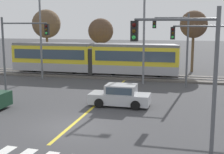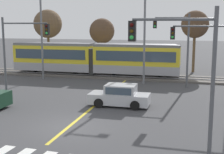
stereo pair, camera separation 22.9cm
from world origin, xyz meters
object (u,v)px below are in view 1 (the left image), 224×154
Objects in this scene: bare_tree_east at (194,25)px; traffic_light_mid_left at (18,43)px; traffic_light_far_right at (176,39)px; street_lamp_west at (42,27)px; light_rail_tram at (93,58)px; bare_tree_west at (101,31)px; sedan_crossing at (120,96)px; traffic_light_mid_right at (209,48)px; traffic_light_near_right at (187,59)px; bare_tree_far_west at (46,24)px; street_lamp_centre at (146,29)px.

traffic_light_mid_left is at bearing -132.12° from bare_tree_east.
street_lamp_west reaches higher than traffic_light_far_right.
light_rail_tram is 6.39m from bare_tree_west.
bare_tree_west is at bearing 135.83° from traffic_light_far_right.
sedan_crossing is 9.91m from traffic_light_mid_left.
light_rail_tram is at bearing -82.12° from bare_tree_west.
street_lamp_west reaches higher than sedan_crossing.
traffic_light_mid_right is at bearing -51.21° from bare_tree_west.
bare_tree_far_west is (-18.36, 24.65, 1.55)m from traffic_light_near_right.
bare_tree_west is at bearing 80.39° from traffic_light_mid_left.
sedan_crossing is 9.07m from traffic_light_near_right.
bare_tree_west is 0.88× the size of bare_tree_east.
bare_tree_east is (18.82, 0.12, -0.09)m from bare_tree_far_west.
traffic_light_far_right is 0.69× the size of street_lamp_west.
bare_tree_east is (1.56, 9.64, 1.28)m from traffic_light_far_right.
traffic_light_far_right reaches higher than traffic_light_mid_left.
traffic_light_near_right is 21.54m from street_lamp_west.
street_lamp_west is at bearing -67.04° from bare_tree_far_west.
street_lamp_west is at bearing -112.55° from bare_tree_west.
traffic_light_near_right is at bearing -61.89° from light_rail_tram.
bare_tree_far_west is (-17.26, 9.52, 1.37)m from traffic_light_far_right.
traffic_light_far_right is at bearing -12.45° from street_lamp_centre.
sedan_crossing is 0.63× the size of traffic_light_far_right.
sedan_crossing is 19.17m from bare_tree_west.
bare_tree_west is at bearing 0.17° from bare_tree_far_west.
street_lamp_west is at bearing 179.83° from street_lamp_centre.
sedan_crossing is 7.13m from traffic_light_mid_right.
street_lamp_west reaches higher than traffic_light_mid_left.
traffic_light_far_right is (-2.54, 5.84, 0.35)m from traffic_light_mid_right.
traffic_light_mid_right is at bearing -39.87° from light_rail_tram.
bare_tree_east is (10.59, 5.82, 3.57)m from light_rail_tram.
bare_tree_east reaches higher than traffic_light_near_right.
sedan_crossing is (5.64, -11.88, -1.35)m from light_rail_tram.
traffic_light_mid_left reaches higher than light_rail_tram.
traffic_light_near_right is at bearing -66.13° from bare_tree_west.
street_lamp_west is at bearing 157.96° from traffic_light_mid_right.
light_rail_tram is 2.79× the size of traffic_light_far_right.
traffic_light_mid_right is at bearing -86.38° from bare_tree_east.
traffic_light_far_right is at bearing -2.79° from street_lamp_west.
light_rail_tram is at bearing 157.03° from traffic_light_far_right.
street_lamp_west is (-4.48, -3.17, 3.34)m from light_rail_tram.
traffic_light_far_right is 1.04× the size of traffic_light_near_right.
traffic_light_far_right is at bearing 94.16° from traffic_light_near_right.
sedan_crossing is 9.78m from street_lamp_centre.
bare_tree_east is at bearing 0.38° from bare_tree_far_west.
street_lamp_centre is at bearing -51.94° from bare_tree_west.
light_rail_tram is 21.59m from traffic_light_near_right.
traffic_light_mid_right is 0.91× the size of traffic_light_far_right.
sedan_crossing is 0.66× the size of traffic_light_near_right.
traffic_light_mid_right is at bearing -66.48° from traffic_light_far_right.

